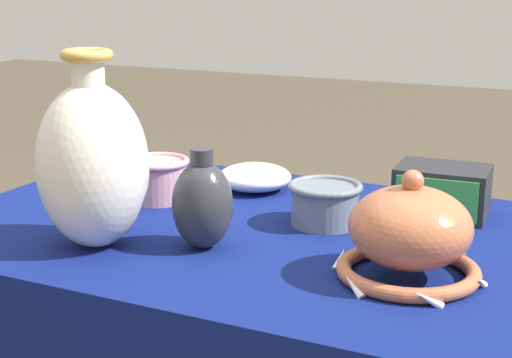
{
  "coord_description": "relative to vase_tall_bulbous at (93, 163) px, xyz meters",
  "views": [
    {
      "loc": [
        0.54,
        -1.15,
        1.15
      ],
      "look_at": [
        0.04,
        -0.11,
        0.85
      ],
      "focal_mm": 55.0,
      "sensor_mm": 36.0,
      "label": 1
    }
  ],
  "objects": [
    {
      "name": "bowl_shallow_porcelain",
      "position": [
        0.08,
        0.41,
        -0.11
      ],
      "size": [
        0.15,
        0.15,
        0.05
      ],
      "primitive_type": "ellipsoid",
      "color": "white",
      "rests_on": "display_table"
    },
    {
      "name": "cup_wide_rose",
      "position": [
        -0.05,
        0.26,
        -0.09
      ],
      "size": [
        0.12,
        0.12,
        0.08
      ],
      "color": "#D19399",
      "rests_on": "display_table"
    },
    {
      "name": "vase_tall_bulbous",
      "position": [
        0.0,
        0.0,
        0.0
      ],
      "size": [
        0.18,
        0.18,
        0.31
      ],
      "color": "white",
      "rests_on": "display_table"
    },
    {
      "name": "display_table",
      "position": [
        0.21,
        0.17,
        -0.22
      ],
      "size": [
        1.13,
        0.72,
        0.73
      ],
      "color": "olive",
      "rests_on": "ground_plane"
    },
    {
      "name": "jar_round_charcoal",
      "position": [
        0.16,
        0.07,
        -0.06
      ],
      "size": [
        0.1,
        0.1,
        0.16
      ],
      "color": "#2D2D33",
      "rests_on": "display_table"
    },
    {
      "name": "cup_wide_slate",
      "position": [
        0.29,
        0.26,
        -0.1
      ],
      "size": [
        0.13,
        0.13,
        0.07
      ],
      "color": "slate",
      "rests_on": "display_table"
    },
    {
      "name": "mosaic_tile_box",
      "position": [
        0.46,
        0.4,
        -0.09
      ],
      "size": [
        0.17,
        0.13,
        0.09
      ],
      "rotation": [
        0.0,
        0.0,
        0.06
      ],
      "color": "#232328",
      "rests_on": "display_table"
    },
    {
      "name": "vase_dome_bell",
      "position": [
        0.48,
        0.08,
        -0.07
      ],
      "size": [
        0.22,
        0.21,
        0.16
      ],
      "color": "#BC6642",
      "rests_on": "display_table"
    }
  ]
}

